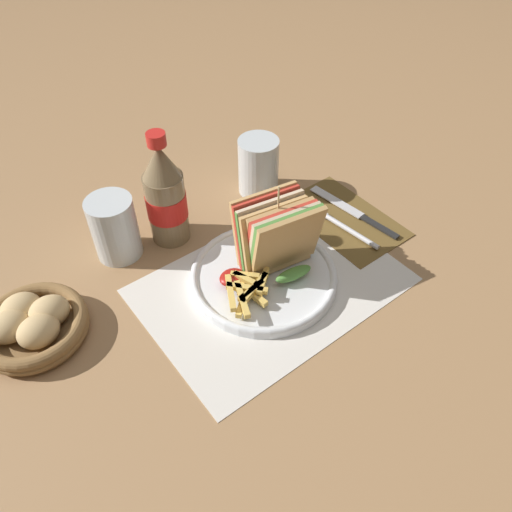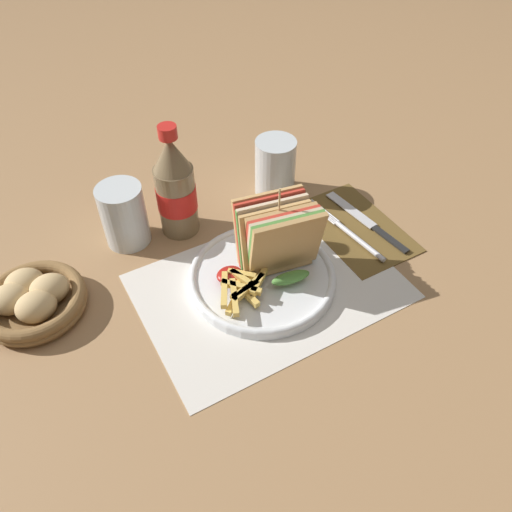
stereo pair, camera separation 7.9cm
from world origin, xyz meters
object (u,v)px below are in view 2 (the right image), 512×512
fork (352,235)px  bread_basket (33,300)px  glass_near (275,170)px  club_sandwich (278,238)px  coke_bottle_near (175,189)px  knife (367,222)px  glass_far (125,218)px  plate_main (262,277)px

fork → bread_basket: size_ratio=1.24×
glass_near → bread_basket: bearing=-171.1°
club_sandwich → fork: bearing=1.0°
coke_bottle_near → knife: bearing=-27.9°
glass_far → bread_basket: size_ratio=0.71×
plate_main → glass_near: 0.24m
knife → glass_far: glass_far is taller
fork → glass_far: bearing=144.5°
knife → glass_near: glass_near is taller
glass_far → bread_basket: glass_far is taller
plate_main → bread_basket: 0.35m
coke_bottle_near → glass_near: 0.21m
fork → knife: bearing=12.9°
plate_main → coke_bottle_near: size_ratio=1.14×
club_sandwich → bread_basket: size_ratio=0.98×
coke_bottle_near → glass_far: size_ratio=1.87×
fork → glass_far: (-0.34, 0.19, 0.04)m
plate_main → glass_far: bearing=127.3°
glass_near → fork: bearing=-75.6°
fork → glass_far: size_ratio=1.76×
club_sandwich → glass_far: size_ratio=1.38×
knife → coke_bottle_near: 0.35m
coke_bottle_near → plate_main: bearing=-71.2°
glass_far → plate_main: bearing=-52.7°
plate_main → knife: size_ratio=1.19×
fork → club_sandwich: bearing=174.8°
club_sandwich → bread_basket: 0.38m
plate_main → coke_bottle_near: bearing=108.8°
knife → bread_basket: bread_basket is taller
fork → coke_bottle_near: (-0.25, 0.17, 0.08)m
glass_near → glass_far: same height
fork → bread_basket: 0.53m
plate_main → knife: bearing=6.4°
knife → bread_basket: (-0.57, 0.09, 0.02)m
plate_main → glass_near: bearing=54.1°
plate_main → fork: plate_main is taller
glass_near → knife: bearing=-60.7°
fork → knife: 0.05m
plate_main → glass_far: size_ratio=2.14×
fork → glass_near: size_ratio=1.76×
plate_main → club_sandwich: (0.03, 0.01, 0.06)m
glass_near → glass_far: bearing=178.6°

